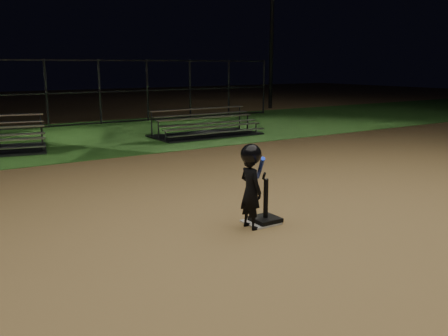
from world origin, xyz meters
TOP-DOWN VIEW (x-y plane):
  - ground at (0.00, 0.00)m, footprint 80.00×80.00m
  - grass_strip at (0.00, 10.00)m, footprint 60.00×8.00m
  - home_plate at (0.00, 0.00)m, footprint 0.45×0.45m
  - batting_tee at (0.07, -0.02)m, footprint 0.38×0.38m
  - child_batter at (-0.25, -0.08)m, footprint 0.42×0.62m
  - bleacher_right at (3.84, 8.03)m, footprint 3.54×1.74m
  - backstop_fence at (0.00, 13.00)m, footprint 20.08×0.08m
  - light_pole_right at (12.00, 14.94)m, footprint 0.90×0.53m

SIDE VIEW (x-z plane):
  - ground at x=0.00m, z-range 0.00..0.00m
  - grass_strip at x=0.00m, z-range 0.00..0.01m
  - home_plate at x=0.00m, z-range 0.00..0.02m
  - batting_tee at x=0.07m, z-range -0.19..0.46m
  - bleacher_right at x=3.84m, z-range -0.25..0.61m
  - child_batter at x=-0.25m, z-range 0.04..1.26m
  - backstop_fence at x=0.00m, z-range 0.00..2.50m
  - light_pole_right at x=12.00m, z-range 0.80..9.10m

